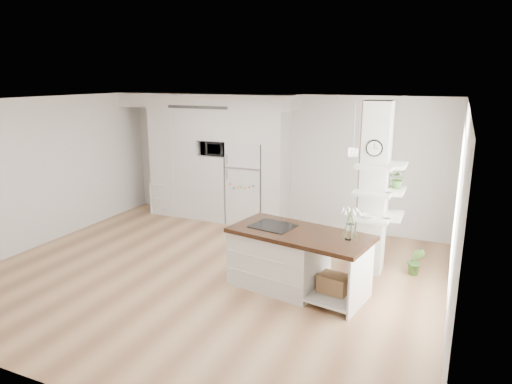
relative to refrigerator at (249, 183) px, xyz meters
The scene contains 14 objects.
floor 2.87m from the refrigerator, 78.93° to the right, with size 7.00×6.00×0.01m, color tan.
room 2.90m from the refrigerator, 78.93° to the right, with size 7.04×6.04×2.72m.
cabinet_wall 1.12m from the refrigerator, behind, with size 4.00×0.71×2.70m.
refrigerator is the anchor object (origin of this frame).
column 3.33m from the refrigerator, 28.14° to the right, with size 0.69×0.90×2.70m.
window 4.70m from the refrigerator, 30.76° to the right, with size 2.40×2.40×0.00m, color white.
pendant_light 3.59m from the refrigerator, 48.71° to the right, with size 0.12×0.12×0.10m, color white.
kitchen_island 3.18m from the refrigerator, 55.34° to the right, with size 2.14×1.29×1.47m.
bookshelf 2.08m from the refrigerator, behind, with size 0.60×0.36×0.70m.
floor_plant_a 3.84m from the refrigerator, 21.46° to the right, with size 0.26×0.21×0.47m, color #3C6829.
floor_plant_b 3.45m from the refrigerator, 34.85° to the right, with size 0.28×0.28×0.50m, color #3C6829.
microwave 1.02m from the refrigerator, behind, with size 0.54×0.37×0.30m, color #2D2D2D.
shelf_plant 3.51m from the refrigerator, 23.68° to the right, with size 0.27×0.23×0.30m, color #3C6829.
decor_bowl 3.34m from the refrigerator, 32.27° to the right, with size 0.22×0.22×0.05m, color white.
Camera 1 is at (3.41, -5.81, 3.04)m, focal length 32.00 mm.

